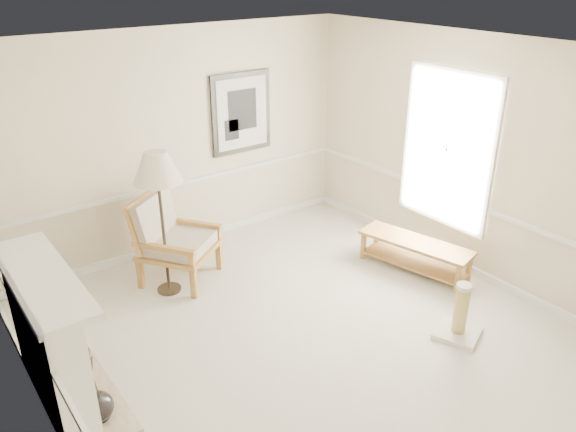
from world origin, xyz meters
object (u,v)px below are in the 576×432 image
at_px(armchair, 169,235).
at_px(scratching_post, 459,320).
at_px(floor_vase, 98,407).
at_px(floor_lamp, 157,171).
at_px(bench, 415,251).

relative_size(armchair, scratching_post, 1.88).
xyz_separation_m(floor_vase, scratching_post, (3.45, -1.07, 0.05)).
bearing_deg(scratching_post, floor_lamp, 128.07).
relative_size(bench, scratching_post, 2.41).
relative_size(armchair, bench, 0.78).
bearing_deg(armchair, floor_vase, -166.48).
bearing_deg(floor_vase, scratching_post, -17.17).
distance_m(armchair, scratching_post, 3.46).
distance_m(floor_lamp, scratching_post, 3.58).
bearing_deg(floor_vase, floor_lamp, 48.03).
distance_m(armchair, bench, 3.05).
bearing_deg(floor_lamp, scratching_post, -51.93).
bearing_deg(floor_lamp, armchair, 55.58).
bearing_deg(bench, scratching_post, -118.66).
bearing_deg(floor_lamp, bench, -27.41).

